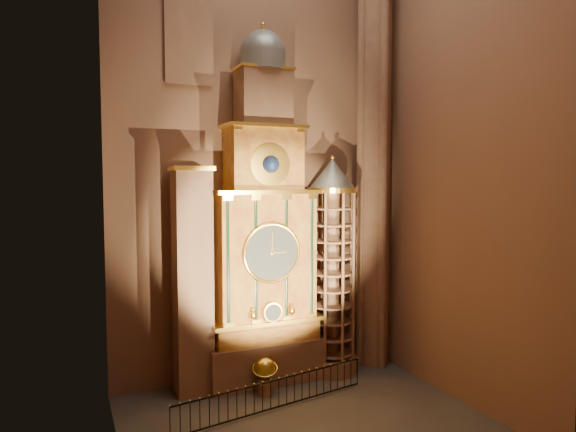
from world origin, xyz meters
name	(u,v)px	position (x,y,z in m)	size (l,w,h in m)	color
floor	(310,426)	(0.00, 0.00, 0.00)	(14.00, 14.00, 0.00)	#383330
wall_back	(256,151)	(0.00, 6.00, 11.00)	(22.00, 22.00, 0.00)	#8A634A
wall_left	(115,136)	(-7.00, 0.00, 11.00)	(22.00, 22.00, 0.00)	#8A634A
wall_right	(457,147)	(7.00, 0.00, 11.00)	(22.00, 22.00, 0.00)	#8A634A
astronomical_clock	(264,242)	(0.00, 4.96, 6.68)	(5.60, 2.41, 16.70)	#8C634C
portrait_tower	(193,280)	(-3.40, 4.98, 5.15)	(1.80, 1.60, 10.20)	#8C634C
stair_turret	(332,268)	(3.50, 4.70, 5.27)	(2.50, 2.50, 10.80)	#8C634C
gothic_pier	(374,153)	(6.10, 5.00, 11.00)	(2.04, 2.04, 22.00)	#8C634C
stained_glass_window	(189,26)	(-3.20, 5.92, 16.50)	(2.20, 0.14, 5.20)	navy
celestial_globe	(265,373)	(-0.53, 3.49, 1.00)	(1.47, 1.43, 1.66)	#8C634C
iron_railing	(275,394)	(-0.74, 1.83, 0.68)	(8.99, 1.67, 1.24)	black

